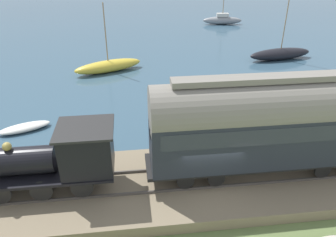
{
  "coord_description": "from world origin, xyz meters",
  "views": [
    {
      "loc": [
        -11.25,
        3.12,
        9.88
      ],
      "look_at": [
        4.4,
        1.19,
        1.49
      ],
      "focal_mm": 35.0,
      "sensor_mm": 36.0,
      "label": 1
    }
  ],
  "objects_px": {
    "steam_locomotive": "(54,156)",
    "sailboat_yellow": "(108,66)",
    "rowboat_near_shore": "(24,128)",
    "rowboat_far_out": "(302,105)",
    "rowboat_off_pier": "(199,116)",
    "passenger_coach": "(271,121)",
    "sailboat_gray": "(222,20)",
    "sailboat_black": "(280,54)"
  },
  "relations": [
    {
      "from": "steam_locomotive",
      "to": "sailboat_yellow",
      "type": "height_order",
      "value": "sailboat_yellow"
    },
    {
      "from": "steam_locomotive",
      "to": "rowboat_near_shore",
      "type": "bearing_deg",
      "value": 26.44
    },
    {
      "from": "rowboat_far_out",
      "to": "rowboat_near_shore",
      "type": "bearing_deg",
      "value": 127.39
    },
    {
      "from": "sailboat_yellow",
      "to": "rowboat_near_shore",
      "type": "distance_m",
      "value": 10.87
    },
    {
      "from": "sailboat_yellow",
      "to": "rowboat_off_pier",
      "type": "bearing_deg",
      "value": -169.91
    },
    {
      "from": "passenger_coach",
      "to": "rowboat_near_shore",
      "type": "height_order",
      "value": "passenger_coach"
    },
    {
      "from": "sailboat_gray",
      "to": "passenger_coach",
      "type": "bearing_deg",
      "value": 174.49
    },
    {
      "from": "passenger_coach",
      "to": "sailboat_yellow",
      "type": "bearing_deg",
      "value": 25.33
    },
    {
      "from": "passenger_coach",
      "to": "rowboat_off_pier",
      "type": "xyz_separation_m",
      "value": [
        6.55,
        1.63,
        -3.06
      ]
    },
    {
      "from": "steam_locomotive",
      "to": "passenger_coach",
      "type": "bearing_deg",
      "value": -90.0
    },
    {
      "from": "passenger_coach",
      "to": "rowboat_off_pier",
      "type": "bearing_deg",
      "value": 13.97
    },
    {
      "from": "steam_locomotive",
      "to": "rowboat_far_out",
      "type": "distance_m",
      "value": 16.49
    },
    {
      "from": "steam_locomotive",
      "to": "rowboat_off_pier",
      "type": "relative_size",
      "value": 2.62
    },
    {
      "from": "sailboat_black",
      "to": "sailboat_gray",
      "type": "distance_m",
      "value": 16.18
    },
    {
      "from": "sailboat_yellow",
      "to": "sailboat_black",
      "type": "bearing_deg",
      "value": -106.67
    },
    {
      "from": "sailboat_yellow",
      "to": "sailboat_gray",
      "type": "distance_m",
      "value": 23.19
    },
    {
      "from": "rowboat_near_shore",
      "to": "rowboat_off_pier",
      "type": "bearing_deg",
      "value": -110.45
    },
    {
      "from": "rowboat_off_pier",
      "to": "rowboat_far_out",
      "type": "height_order",
      "value": "rowboat_far_out"
    },
    {
      "from": "steam_locomotive",
      "to": "sailboat_yellow",
      "type": "xyz_separation_m",
      "value": [
        16.2,
        -1.47,
        -1.69
      ]
    },
    {
      "from": "passenger_coach",
      "to": "rowboat_near_shore",
      "type": "distance_m",
      "value": 14.18
    },
    {
      "from": "sailboat_yellow",
      "to": "rowboat_far_out",
      "type": "height_order",
      "value": "sailboat_yellow"
    },
    {
      "from": "sailboat_yellow",
      "to": "sailboat_gray",
      "type": "relative_size",
      "value": 0.97
    },
    {
      "from": "steam_locomotive",
      "to": "passenger_coach",
      "type": "distance_m",
      "value": 9.19
    },
    {
      "from": "sailboat_black",
      "to": "rowboat_far_out",
      "type": "xyz_separation_m",
      "value": [
        -10.58,
        3.11,
        -0.3
      ]
    },
    {
      "from": "sailboat_gray",
      "to": "rowboat_far_out",
      "type": "bearing_deg",
      "value": -177.0
    },
    {
      "from": "rowboat_off_pier",
      "to": "rowboat_near_shore",
      "type": "distance_m",
      "value": 10.67
    },
    {
      "from": "sailboat_yellow",
      "to": "rowboat_far_out",
      "type": "bearing_deg",
      "value": -146.28
    },
    {
      "from": "rowboat_near_shore",
      "to": "sailboat_yellow",
      "type": "bearing_deg",
      "value": -46.67
    },
    {
      "from": "rowboat_off_pier",
      "to": "sailboat_yellow",
      "type": "bearing_deg",
      "value": -12.09
    },
    {
      "from": "passenger_coach",
      "to": "sailboat_black",
      "type": "bearing_deg",
      "value": -26.21
    },
    {
      "from": "steam_locomotive",
      "to": "sailboat_yellow",
      "type": "relative_size",
      "value": 1.06
    },
    {
      "from": "sailboat_gray",
      "to": "rowboat_off_pier",
      "type": "relative_size",
      "value": 2.56
    },
    {
      "from": "sailboat_black",
      "to": "sailboat_yellow",
      "type": "height_order",
      "value": "sailboat_black"
    },
    {
      "from": "rowboat_off_pier",
      "to": "rowboat_far_out",
      "type": "distance_m",
      "value": 7.26
    },
    {
      "from": "sailboat_black",
      "to": "sailboat_yellow",
      "type": "distance_m",
      "value": 16.45
    },
    {
      "from": "passenger_coach",
      "to": "steam_locomotive",
      "type": "bearing_deg",
      "value": 90.0
    },
    {
      "from": "rowboat_off_pier",
      "to": "rowboat_near_shore",
      "type": "height_order",
      "value": "rowboat_near_shore"
    },
    {
      "from": "passenger_coach",
      "to": "sailboat_gray",
      "type": "relative_size",
      "value": 1.7
    },
    {
      "from": "sailboat_black",
      "to": "sailboat_gray",
      "type": "xyz_separation_m",
      "value": [
        16.12,
        1.32,
        0.04
      ]
    },
    {
      "from": "rowboat_near_shore",
      "to": "rowboat_far_out",
      "type": "bearing_deg",
      "value": -109.0
    },
    {
      "from": "sailboat_gray",
      "to": "rowboat_far_out",
      "type": "height_order",
      "value": "sailboat_gray"
    },
    {
      "from": "sailboat_yellow",
      "to": "sailboat_gray",
      "type": "height_order",
      "value": "sailboat_gray"
    }
  ]
}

